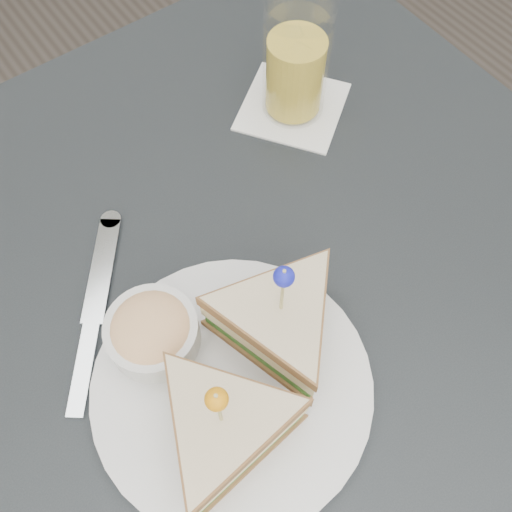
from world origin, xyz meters
The scene contains 5 objects.
ground_plane centered at (0.00, 0.00, 0.00)m, with size 3.50×3.50×0.00m, color #3F3833.
table centered at (0.00, 0.00, 0.67)m, with size 0.80×0.80×0.75m.
plate_meal centered at (-0.06, -0.06, 0.79)m, with size 0.32×0.32×0.14m.
cutlery_knife centered at (-0.13, 0.07, 0.75)m, with size 0.14×0.18×0.01m.
drink_set centered at (0.18, 0.17, 0.81)m, with size 0.16×0.16×0.14m.
Camera 1 is at (-0.13, -0.19, 1.25)m, focal length 40.00 mm.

